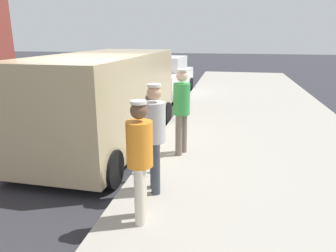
{
  "coord_description": "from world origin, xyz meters",
  "views": [
    {
      "loc": [
        2.66,
        -5.97,
        2.58
      ],
      "look_at": [
        1.65,
        -0.75,
        1.05
      ],
      "focal_mm": 34.26,
      "sensor_mm": 36.0,
      "label": 1
    }
  ],
  "objects_px": {
    "pedestrian_in_gray": "(155,132)",
    "parked_van": "(105,98)",
    "parking_meter_near": "(151,118)",
    "pedestrian_in_green": "(182,106)",
    "parked_sedan_ahead": "(164,78)",
    "pedestrian_in_orange": "(140,155)"
  },
  "relations": [
    {
      "from": "pedestrian_in_gray",
      "to": "parked_van",
      "type": "distance_m",
      "value": 2.88
    },
    {
      "from": "parking_meter_near",
      "to": "pedestrian_in_green",
      "type": "height_order",
      "value": "pedestrian_in_green"
    },
    {
      "from": "pedestrian_in_gray",
      "to": "parked_sedan_ahead",
      "type": "distance_m",
      "value": 9.18
    },
    {
      "from": "parking_meter_near",
      "to": "pedestrian_in_green",
      "type": "xyz_separation_m",
      "value": [
        0.37,
        1.07,
        -0.01
      ]
    },
    {
      "from": "parking_meter_near",
      "to": "parked_sedan_ahead",
      "type": "xyz_separation_m",
      "value": [
        -1.51,
        8.35,
        -0.43
      ]
    },
    {
      "from": "parked_sedan_ahead",
      "to": "pedestrian_in_gray",
      "type": "bearing_deg",
      "value": -79.11
    },
    {
      "from": "pedestrian_in_gray",
      "to": "parked_van",
      "type": "height_order",
      "value": "parked_van"
    },
    {
      "from": "pedestrian_in_orange",
      "to": "pedestrian_in_green",
      "type": "bearing_deg",
      "value": 86.73
    },
    {
      "from": "pedestrian_in_orange",
      "to": "parked_van",
      "type": "bearing_deg",
      "value": 118.53
    },
    {
      "from": "pedestrian_in_green",
      "to": "pedestrian_in_orange",
      "type": "relative_size",
      "value": 1.07
    },
    {
      "from": "parking_meter_near",
      "to": "parked_van",
      "type": "relative_size",
      "value": 0.29
    },
    {
      "from": "pedestrian_in_gray",
      "to": "parking_meter_near",
      "type": "bearing_deg",
      "value": 108.36
    },
    {
      "from": "parking_meter_near",
      "to": "parked_sedan_ahead",
      "type": "height_order",
      "value": "parking_meter_near"
    },
    {
      "from": "pedestrian_in_orange",
      "to": "pedestrian_in_gray",
      "type": "relative_size",
      "value": 0.96
    },
    {
      "from": "pedestrian_in_green",
      "to": "parked_van",
      "type": "distance_m",
      "value": 1.96
    },
    {
      "from": "pedestrian_in_green",
      "to": "parked_sedan_ahead",
      "type": "relative_size",
      "value": 0.39
    },
    {
      "from": "pedestrian_in_green",
      "to": "parked_sedan_ahead",
      "type": "distance_m",
      "value": 7.53
    },
    {
      "from": "parking_meter_near",
      "to": "parked_van",
      "type": "distance_m",
      "value": 2.24
    },
    {
      "from": "parked_van",
      "to": "pedestrian_in_orange",
      "type": "bearing_deg",
      "value": -61.47
    },
    {
      "from": "parking_meter_near",
      "to": "pedestrian_in_orange",
      "type": "bearing_deg",
      "value": -81.55
    },
    {
      "from": "pedestrian_in_gray",
      "to": "parked_van",
      "type": "bearing_deg",
      "value": 126.61
    },
    {
      "from": "parked_sedan_ahead",
      "to": "pedestrian_in_orange",
      "type": "bearing_deg",
      "value": -80.0
    }
  ]
}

